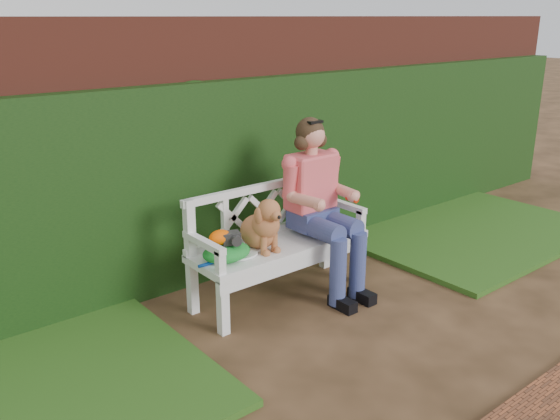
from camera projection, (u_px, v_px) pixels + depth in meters
ground at (376, 339)px, 4.24m from camera, size 60.00×60.00×0.00m
brick_wall at (223, 145)px, 5.30m from camera, size 10.00×0.30×2.20m
ivy_hedge at (238, 177)px, 5.21m from camera, size 10.00×0.18×1.70m
grass_right at (465, 230)px, 6.34m from camera, size 2.60×2.00×0.05m
garden_bench at (280, 269)px, 4.82m from camera, size 1.64×0.79×0.48m
seated_woman at (315, 206)px, 4.86m from camera, size 0.77×0.93×1.43m
dog at (261, 223)px, 4.54m from camera, size 0.36×0.44×0.43m
tennis_racket at (238, 255)px, 4.45m from camera, size 0.58×0.41×0.03m
green_bag at (227, 252)px, 4.38m from camera, size 0.46×0.42×0.13m
camera_item at (231, 238)px, 4.35m from camera, size 0.16×0.14×0.09m
baseball_glove at (220, 237)px, 4.33m from camera, size 0.20×0.17×0.11m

